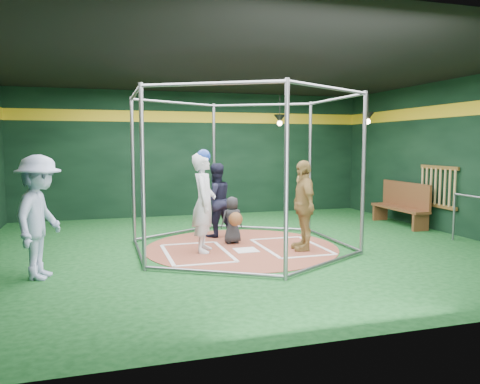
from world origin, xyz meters
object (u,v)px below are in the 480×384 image
object	(u,v)px
batter_figure	(204,201)
dugout_bench	(402,203)
visitor_leopard	(303,205)
umpire	(215,200)

from	to	relation	value
batter_figure	dugout_bench	size ratio (longest dim) A/B	1.04
visitor_leopard	umpire	distance (m)	2.18
batter_figure	umpire	world-z (taller)	batter_figure
visitor_leopard	batter_figure	bearing A→B (deg)	-94.11
batter_figure	umpire	bearing A→B (deg)	67.95
batter_figure	visitor_leopard	bearing A→B (deg)	-11.58
dugout_bench	visitor_leopard	bearing A→B (deg)	-152.51
batter_figure	umpire	distance (m)	1.47
umpire	dugout_bench	bearing A→B (deg)	168.22
umpire	visitor_leopard	bearing A→B (deg)	114.04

